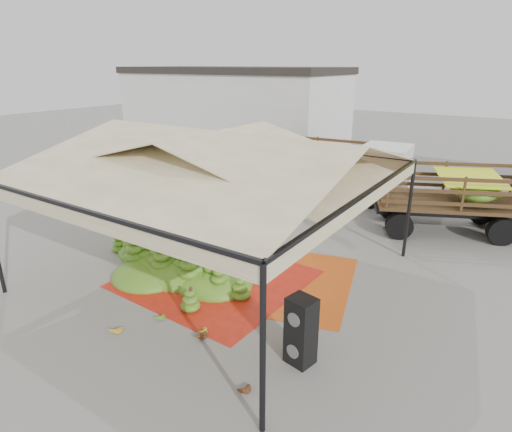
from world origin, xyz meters
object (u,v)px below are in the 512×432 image
Objects in this scene: speaker_stack at (301,331)px; truck_right at (487,194)px; banana_heap at (181,250)px; truck_left at (332,162)px; vendor at (329,210)px.

speaker_stack is 0.20× the size of truck_right.
truck_left reaches higher than banana_heap.
vendor is at bearing -170.71° from truck_right.
speaker_stack is at bearing -126.43° from truck_right.
speaker_stack is 9.85m from truck_right.
speaker_stack is 7.06m from vendor.
truck_right is (4.45, 3.00, 0.57)m from vendor.
truck_right is at bearing -17.57° from truck_left.
banana_heap is at bearing 48.22° from vendor.
truck_right reaches higher than banana_heap.
banana_heap is 0.75× the size of truck_right.
truck_left reaches higher than speaker_stack.
speaker_stack is 0.84× the size of vendor.
speaker_stack is (4.82, -1.78, 0.14)m from banana_heap.
truck_left is at bearing -82.33° from vendor.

